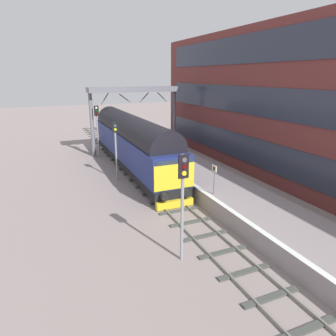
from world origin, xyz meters
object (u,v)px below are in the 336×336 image
(signal_post_mid, at_px, (116,145))
(signal_post_near, at_px, (183,195))
(signal_post_far, at_px, (97,125))
(platform_number_sign, at_px, (214,175))
(diesel_locomotive, at_px, (132,141))

(signal_post_mid, bearing_deg, signal_post_near, -90.00)
(signal_post_far, xyz_separation_m, platform_number_sign, (4.05, -15.20, -1.04))
(signal_post_mid, bearing_deg, platform_number_sign, -62.24)
(signal_post_near, distance_m, platform_number_sign, 5.81)
(signal_post_near, bearing_deg, diesel_locomotive, 82.09)
(signal_post_near, xyz_separation_m, signal_post_far, (0.00, 19.26, 0.16))
(signal_post_far, bearing_deg, signal_post_mid, -90.00)
(signal_post_near, height_order, platform_number_sign, signal_post_near)
(platform_number_sign, bearing_deg, signal_post_far, 104.93)
(signal_post_near, bearing_deg, signal_post_far, 90.00)
(diesel_locomotive, bearing_deg, signal_post_near, -97.91)
(diesel_locomotive, relative_size, signal_post_far, 3.60)
(signal_post_mid, bearing_deg, signal_post_far, 90.00)
(signal_post_mid, bearing_deg, diesel_locomotive, 51.57)
(signal_post_near, relative_size, signal_post_far, 0.95)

